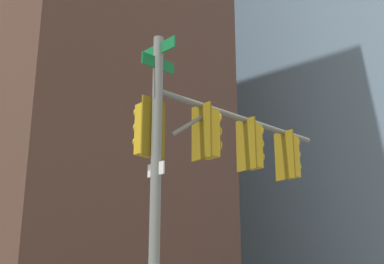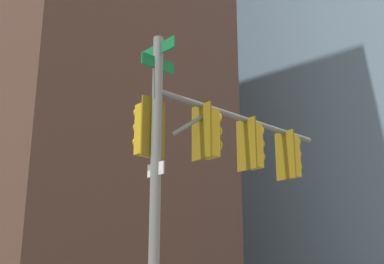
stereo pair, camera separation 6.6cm
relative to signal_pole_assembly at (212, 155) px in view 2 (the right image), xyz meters
The scene contains 2 objects.
signal_pole_assembly is the anchor object (origin of this frame).
building_glass_tower 51.16m from the signal_pole_assembly, 70.31° to the right, with size 32.52×22.35×57.62m, color #7A99B2.
Camera 2 is at (-6.36, 7.02, 1.87)m, focal length 50.69 mm.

